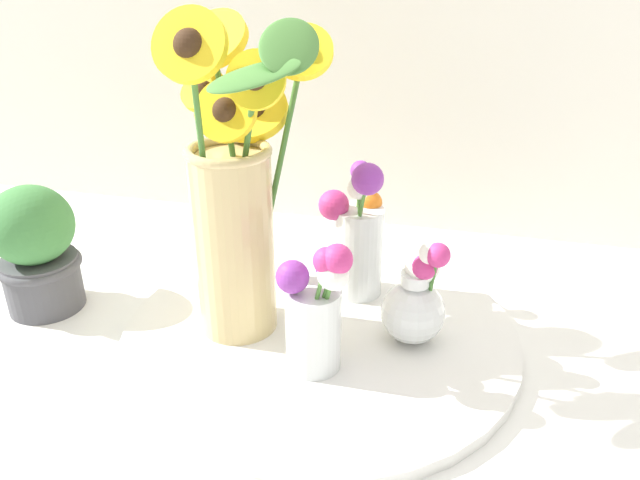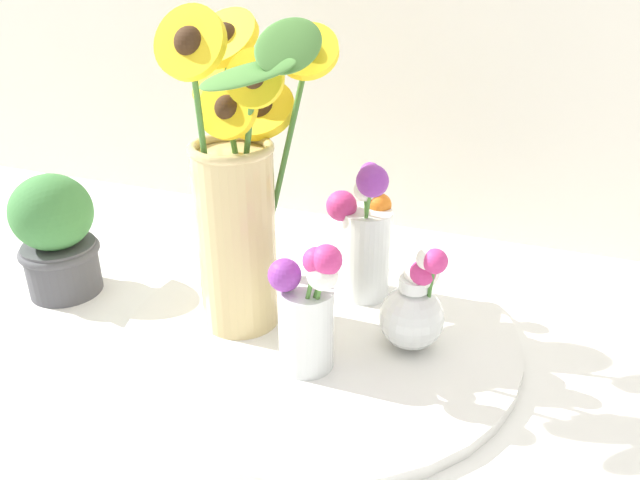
% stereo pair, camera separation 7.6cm
% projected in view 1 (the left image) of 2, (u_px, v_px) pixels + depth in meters
% --- Properties ---
extents(ground_plane, '(6.00, 6.00, 0.00)m').
position_uv_depth(ground_plane, '(271.00, 386.00, 0.74)').
color(ground_plane, white).
extents(serving_tray, '(0.51, 0.51, 0.02)m').
position_uv_depth(serving_tray, '(320.00, 334.00, 0.82)').
color(serving_tray, white).
rests_on(serving_tray, ground_plane).
extents(mason_jar_sunflowers, '(0.21, 0.24, 0.40)m').
position_uv_depth(mason_jar_sunflowers, '(236.00, 201.00, 0.75)').
color(mason_jar_sunflowers, '#D1B77A').
rests_on(mason_jar_sunflowers, serving_tray).
extents(vase_small_center, '(0.09, 0.07, 0.17)m').
position_uv_depth(vase_small_center, '(315.00, 312.00, 0.71)').
color(vase_small_center, white).
rests_on(vase_small_center, serving_tray).
extents(vase_bulb_right, '(0.08, 0.08, 0.15)m').
position_uv_depth(vase_bulb_right, '(416.00, 300.00, 0.77)').
color(vase_bulb_right, white).
rests_on(vase_bulb_right, serving_tray).
extents(vase_small_back, '(0.09, 0.10, 0.21)m').
position_uv_depth(vase_small_back, '(358.00, 236.00, 0.86)').
color(vase_small_back, white).
rests_on(vase_small_back, serving_tray).
extents(potted_plant, '(0.11, 0.11, 0.18)m').
position_uv_depth(potted_plant, '(36.00, 248.00, 0.86)').
color(potted_plant, '#4C4C51').
rests_on(potted_plant, ground_plane).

